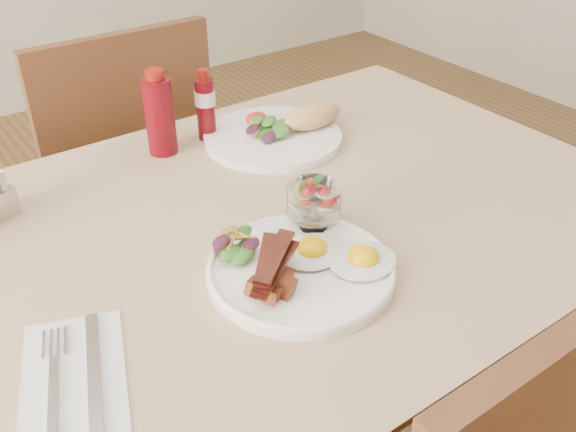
% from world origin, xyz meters
% --- Properties ---
extents(table, '(1.33, 0.88, 0.75)m').
position_xyz_m(table, '(0.00, 0.00, 0.66)').
color(table, brown).
rests_on(table, ground).
extents(chair_far, '(0.42, 0.42, 0.93)m').
position_xyz_m(chair_far, '(0.00, 0.66, 0.52)').
color(chair_far, brown).
rests_on(chair_far, ground).
extents(main_plate, '(0.28, 0.28, 0.02)m').
position_xyz_m(main_plate, '(-0.04, -0.16, 0.76)').
color(main_plate, white).
rests_on(main_plate, table).
extents(fried_eggs, '(0.18, 0.18, 0.03)m').
position_xyz_m(fried_eggs, '(0.02, -0.17, 0.78)').
color(fried_eggs, silver).
rests_on(fried_eggs, main_plate).
extents(bacon_potato_pile, '(0.11, 0.10, 0.05)m').
position_xyz_m(bacon_potato_pile, '(-0.10, -0.17, 0.79)').
color(bacon_potato_pile, brown).
rests_on(bacon_potato_pile, main_plate).
extents(side_salad, '(0.08, 0.08, 0.04)m').
position_xyz_m(side_salad, '(-0.10, -0.08, 0.78)').
color(side_salad, '#214E14').
rests_on(side_salad, main_plate).
extents(fruit_cup, '(0.09, 0.09, 0.09)m').
position_xyz_m(fruit_cup, '(0.04, -0.08, 0.82)').
color(fruit_cup, white).
rests_on(fruit_cup, main_plate).
extents(second_plate, '(0.30, 0.28, 0.07)m').
position_xyz_m(second_plate, '(0.20, 0.23, 0.77)').
color(second_plate, white).
rests_on(second_plate, table).
extents(ketchup_bottle, '(0.06, 0.06, 0.17)m').
position_xyz_m(ketchup_bottle, '(-0.02, 0.32, 0.83)').
color(ketchup_bottle, '#56040C').
rests_on(ketchup_bottle, table).
extents(hot_sauce_bottle, '(0.06, 0.06, 0.15)m').
position_xyz_m(hot_sauce_bottle, '(0.08, 0.33, 0.82)').
color(hot_sauce_bottle, '#56040C').
rests_on(hot_sauce_bottle, table).
extents(napkin_cutlery, '(0.19, 0.25, 0.01)m').
position_xyz_m(napkin_cutlery, '(-0.38, -0.16, 0.75)').
color(napkin_cutlery, silver).
rests_on(napkin_cutlery, table).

